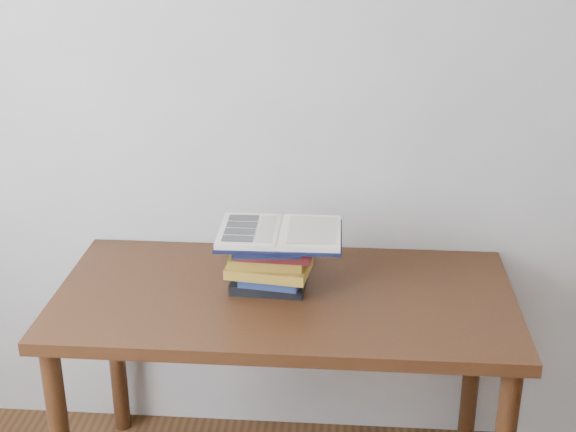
{
  "coord_description": "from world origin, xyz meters",
  "views": [
    {
      "loc": [
        0.25,
        -0.82,
        1.93
      ],
      "look_at": [
        0.08,
        1.33,
        1.04
      ],
      "focal_mm": 50.0,
      "sensor_mm": 36.0,
      "label": 1
    }
  ],
  "objects": [
    {
      "name": "room_shell",
      "position": [
        -0.08,
        0.01,
        1.63
      ],
      "size": [
        3.54,
        3.54,
        2.62
      ],
      "color": "beige",
      "rests_on": "ground"
    },
    {
      "name": "book_stack",
      "position": [
        0.02,
        1.4,
        0.85
      ],
      "size": [
        0.27,
        0.21,
        0.18
      ],
      "color": "black",
      "rests_on": "desk"
    },
    {
      "name": "open_book",
      "position": [
        0.05,
        1.4,
        0.95
      ],
      "size": [
        0.38,
        0.27,
        0.03
      ],
      "rotation": [
        0.0,
        0.0,
        0.01
      ],
      "color": "black",
      "rests_on": "book_stack"
    },
    {
      "name": "desk",
      "position": [
        0.07,
        1.38,
        0.66
      ],
      "size": [
        1.42,
        0.71,
        0.76
      ],
      "color": "#411F10",
      "rests_on": "ground"
    }
  ]
}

